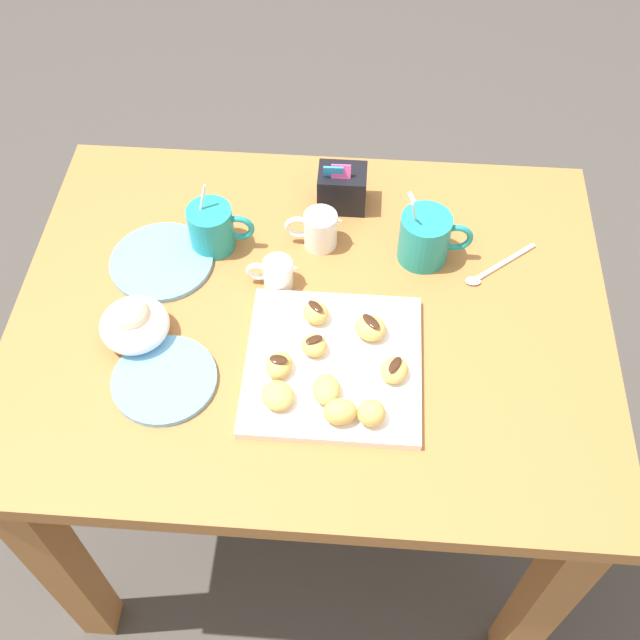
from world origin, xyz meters
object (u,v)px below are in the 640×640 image
(beignet_4, at_px, (371,413))
(saucer_sky_left, at_px, (162,261))
(dining_table, at_px, (312,357))
(beignet_6, at_px, (279,365))
(coffee_mug_teal_right, at_px, (426,236))
(ice_cream_bowl, at_px, (134,323))
(beignet_1, at_px, (394,370))
(saucer_sky_right, at_px, (165,380))
(cream_pitcher_white, at_px, (319,228))
(coffee_mug_teal_left, at_px, (212,227))
(pastry_plate_square, at_px, (333,364))
(beignet_7, at_px, (340,412))
(sugar_caddy, at_px, (342,188))
(beignet_5, at_px, (316,313))
(beignet_0, at_px, (370,328))
(beignet_2, at_px, (326,389))
(chocolate_sauce_pitcher, at_px, (277,272))
(beignet_3, at_px, (314,346))

(beignet_4, bearing_deg, saucer_sky_left, 141.96)
(dining_table, bearing_deg, beignet_6, -106.20)
(dining_table, distance_m, coffee_mug_teal_right, 0.31)
(ice_cream_bowl, bearing_deg, beignet_1, -7.65)
(dining_table, height_order, beignet_6, beignet_6)
(beignet_1, bearing_deg, saucer_sky_right, -175.65)
(cream_pitcher_white, relative_size, beignet_4, 2.39)
(coffee_mug_teal_left, relative_size, cream_pitcher_white, 1.28)
(pastry_plate_square, bearing_deg, beignet_7, -80.94)
(coffee_mug_teal_right, distance_m, sugar_caddy, 0.20)
(beignet_7, bearing_deg, beignet_5, 105.35)
(pastry_plate_square, relative_size, beignet_0, 5.35)
(beignet_4, bearing_deg, beignet_0, 92.32)
(pastry_plate_square, xyz_separation_m, coffee_mug_teal_right, (0.15, 0.25, 0.04))
(saucer_sky_right, height_order, beignet_1, beignet_1)
(ice_cream_bowl, xyz_separation_m, saucer_sky_right, (0.06, -0.09, -0.03))
(sugar_caddy, bearing_deg, pastry_plate_square, -88.89)
(saucer_sky_right, height_order, beignet_2, beignet_2)
(saucer_sky_left, xyz_separation_m, beignet_2, (0.31, -0.26, 0.03))
(dining_table, height_order, coffee_mug_teal_right, coffee_mug_teal_right)
(beignet_4, bearing_deg, cream_pitcher_white, 105.94)
(cream_pitcher_white, distance_m, saucer_sky_right, 0.39)
(sugar_caddy, bearing_deg, coffee_mug_teal_left, -151.44)
(saucer_sky_left, xyz_separation_m, saucer_sky_right, (0.05, -0.25, 0.00))
(coffee_mug_teal_left, bearing_deg, sugar_caddy, 28.56)
(sugar_caddy, relative_size, saucer_sky_left, 0.57)
(beignet_5, xyz_separation_m, beignet_7, (0.05, -0.19, 0.00))
(beignet_0, height_order, beignet_4, beignet_4)
(pastry_plate_square, xyz_separation_m, beignet_1, (0.10, -0.02, 0.02))
(beignet_1, relative_size, beignet_2, 0.87)
(beignet_7, bearing_deg, sugar_caddy, 92.83)
(coffee_mug_teal_left, relative_size, beignet_6, 2.69)
(coffee_mug_teal_left, distance_m, chocolate_sauce_pitcher, 0.15)
(beignet_3, distance_m, beignet_5, 0.07)
(beignet_3, bearing_deg, pastry_plate_square, -30.02)
(chocolate_sauce_pitcher, height_order, beignet_6, chocolate_sauce_pitcher)
(coffee_mug_teal_right, bearing_deg, pastry_plate_square, -120.28)
(cream_pitcher_white, height_order, beignet_6, cream_pitcher_white)
(beignet_1, bearing_deg, beignet_0, 117.24)
(chocolate_sauce_pitcher, height_order, beignet_2, chocolate_sauce_pitcher)
(ice_cream_bowl, bearing_deg, beignet_0, 3.06)
(beignet_2, bearing_deg, beignet_7, -59.80)
(coffee_mug_teal_right, height_order, beignet_1, coffee_mug_teal_right)
(ice_cream_bowl, xyz_separation_m, beignet_1, (0.43, -0.06, -0.01))
(coffee_mug_teal_left, height_order, coffee_mug_teal_right, coffee_mug_teal_right)
(cream_pitcher_white, distance_m, saucer_sky_left, 0.29)
(beignet_1, relative_size, beignet_3, 1.15)
(beignet_2, bearing_deg, beignet_1, 22.40)
(cream_pitcher_white, xyz_separation_m, chocolate_sauce_pitcher, (-0.07, -0.10, -0.01))
(chocolate_sauce_pitcher, distance_m, beignet_1, 0.28)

